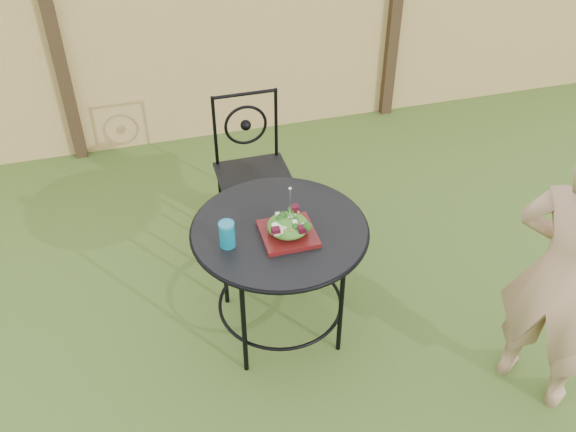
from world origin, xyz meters
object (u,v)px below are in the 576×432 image
object	(u,v)px
patio_chair	(252,166)
salad_plate	(288,234)
diner	(565,277)
patio_table	(280,248)

from	to	relation	value
patio_chair	salad_plate	distance (m)	1.00
diner	salad_plate	size ratio (longest dim) A/B	5.63
diner	patio_table	bearing A→B (deg)	25.29
patio_table	diner	bearing A→B (deg)	-32.57
patio_chair	diner	size ratio (longest dim) A/B	0.63
patio_table	diner	world-z (taller)	diner
patio_table	salad_plate	xyz separation A→B (m)	(0.03, -0.07, 0.15)
patio_chair	diner	bearing A→B (deg)	-56.23
patio_table	salad_plate	world-z (taller)	salad_plate
patio_chair	patio_table	bearing A→B (deg)	-93.82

